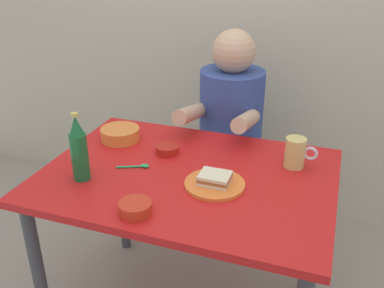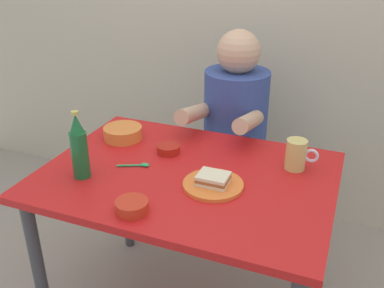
{
  "view_description": "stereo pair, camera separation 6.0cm",
  "coord_description": "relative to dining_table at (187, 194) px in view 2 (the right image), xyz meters",
  "views": [
    {
      "loc": [
        0.49,
        -1.34,
        1.55
      ],
      "look_at": [
        0.0,
        0.05,
        0.84
      ],
      "focal_mm": 40.24,
      "sensor_mm": 36.0,
      "label": 1
    },
    {
      "loc": [
        0.55,
        -1.32,
        1.55
      ],
      "look_at": [
        0.0,
        0.05,
        0.84
      ],
      "focal_mm": 40.24,
      "sensor_mm": 36.0,
      "label": 2
    }
  ],
  "objects": [
    {
      "name": "person_seated",
      "position": [
        0.01,
        0.62,
        0.12
      ],
      "size": [
        0.33,
        0.56,
        0.72
      ],
      "color": "#33478C",
      "rests_on": "stool"
    },
    {
      "name": "sandwich",
      "position": [
        0.12,
        -0.06,
        0.13
      ],
      "size": [
        0.11,
        0.09,
        0.04
      ],
      "color": "beige",
      "rests_on": "plate_orange"
    },
    {
      "name": "plate_orange",
      "position": [
        0.12,
        -0.06,
        0.1
      ],
      "size": [
        0.22,
        0.22,
        0.01
      ],
      "primitive_type": "cylinder",
      "color": "orange",
      "rests_on": "dining_table"
    },
    {
      "name": "sambal_bowl_red",
      "position": [
        -0.14,
        0.13,
        0.11
      ],
      "size": [
        0.1,
        0.1,
        0.03
      ],
      "color": "#B21E14",
      "rests_on": "dining_table"
    },
    {
      "name": "beer_bottle",
      "position": [
        -0.36,
        -0.17,
        0.21
      ],
      "size": [
        0.06,
        0.06,
        0.26
      ],
      "color": "#19602D",
      "rests_on": "dining_table"
    },
    {
      "name": "stool",
      "position": [
        0.01,
        0.63,
        -0.3
      ],
      "size": [
        0.34,
        0.34,
        0.45
      ],
      "color": "#4C4C51",
      "rests_on": "ground"
    },
    {
      "name": "spoon",
      "position": [
        -0.19,
        -0.02,
        0.1
      ],
      "size": [
        0.12,
        0.06,
        0.01
      ],
      "color": "#26A559",
      "rests_on": "dining_table"
    },
    {
      "name": "soup_bowl_orange",
      "position": [
        -0.38,
        0.18,
        0.12
      ],
      "size": [
        0.17,
        0.17,
        0.05
      ],
      "color": "orange",
      "rests_on": "dining_table"
    },
    {
      "name": "dining_table",
      "position": [
        0.0,
        0.0,
        0.0
      ],
      "size": [
        1.1,
        0.8,
        0.74
      ],
      "color": "red",
      "rests_on": "ground"
    },
    {
      "name": "sauce_bowl_chili",
      "position": [
        -0.07,
        -0.3,
        0.12
      ],
      "size": [
        0.11,
        0.11,
        0.04
      ],
      "color": "red",
      "rests_on": "dining_table"
    },
    {
      "name": "beer_mug",
      "position": [
        0.38,
        0.19,
        0.15
      ],
      "size": [
        0.13,
        0.08,
        0.12
      ],
      "color": "#D1BC66",
      "rests_on": "dining_table"
    }
  ]
}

